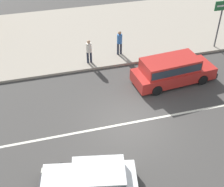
% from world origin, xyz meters
% --- Properties ---
extents(ground_plane, '(160.00, 160.00, 0.00)m').
position_xyz_m(ground_plane, '(0.00, 0.00, 0.00)').
color(ground_plane, '#423F3D').
extents(lane_centre_stripe, '(50.40, 0.14, 0.01)m').
position_xyz_m(lane_centre_stripe, '(0.00, 0.00, 0.00)').
color(lane_centre_stripe, silver).
rests_on(lane_centre_stripe, ground).
extents(kerb_strip, '(68.00, 10.00, 0.15)m').
position_xyz_m(kerb_strip, '(0.00, 10.24, 0.07)').
color(kerb_strip, '#9E9384').
rests_on(kerb_strip, ground).
extents(minivan_red_0, '(5.03, 2.20, 1.56)m').
position_xyz_m(minivan_red_0, '(3.44, 2.81, 0.85)').
color(minivan_red_0, red).
rests_on(minivan_red_0, ground).
extents(hatchback_white_2, '(4.08, 2.35, 1.10)m').
position_xyz_m(hatchback_white_2, '(-2.60, -3.29, 0.59)').
color(hatchback_white_2, white).
rests_on(hatchback_white_2, ground).
extents(pedestrian_mid_kerb, '(0.34, 0.34, 1.58)m').
position_xyz_m(pedestrian_mid_kerb, '(-0.78, 5.94, 1.06)').
color(pedestrian_mid_kerb, '#232838').
rests_on(pedestrian_mid_kerb, kerb_strip).
extents(pedestrian_by_shop, '(0.34, 0.34, 1.64)m').
position_xyz_m(pedestrian_by_shop, '(1.36, 6.49, 1.11)').
color(pedestrian_by_shop, '#232838').
rests_on(pedestrian_by_shop, kerb_strip).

